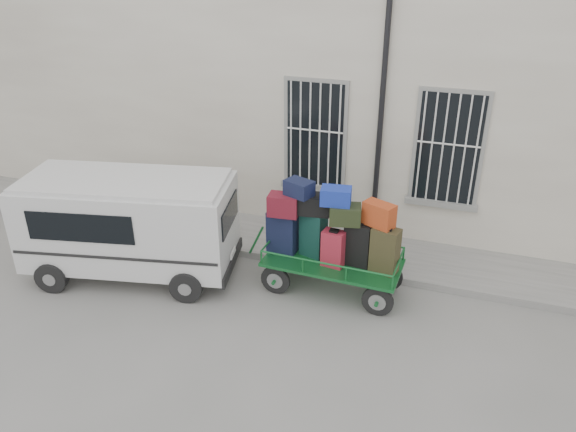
# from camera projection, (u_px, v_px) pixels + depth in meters

# --- Properties ---
(ground) EXTENTS (80.00, 80.00, 0.00)m
(ground) POSITION_uv_depth(u_px,v_px,m) (288.00, 307.00, 10.07)
(ground) COLOR slate
(ground) RESTS_ON ground
(building) EXTENTS (24.00, 5.15, 6.00)m
(building) POSITION_uv_depth(u_px,v_px,m) (361.00, 75.00, 13.40)
(building) COLOR beige
(building) RESTS_ON ground
(sidewalk) EXTENTS (24.00, 1.70, 0.15)m
(sidewalk) POSITION_uv_depth(u_px,v_px,m) (321.00, 246.00, 11.90)
(sidewalk) COLOR slate
(sidewalk) RESTS_ON ground
(luggage_cart) EXTENTS (2.94, 1.22, 2.14)m
(luggage_cart) POSITION_uv_depth(u_px,v_px,m) (330.00, 237.00, 10.06)
(luggage_cart) COLOR black
(luggage_cart) RESTS_ON ground
(van) EXTENTS (4.23, 2.43, 2.01)m
(van) POSITION_uv_depth(u_px,v_px,m) (129.00, 221.00, 10.59)
(van) COLOR silver
(van) RESTS_ON ground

